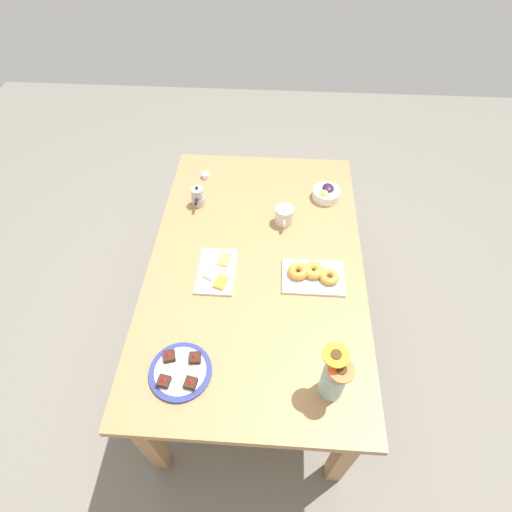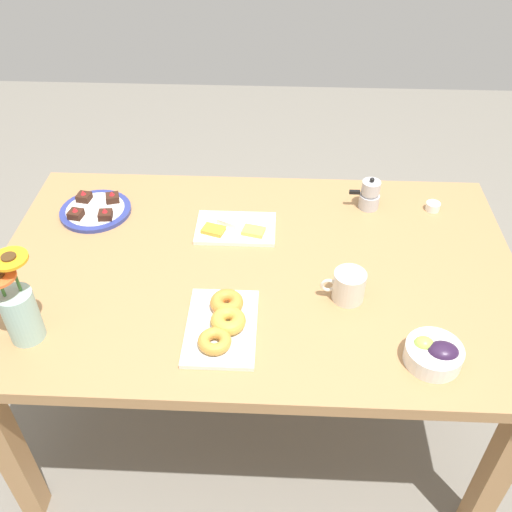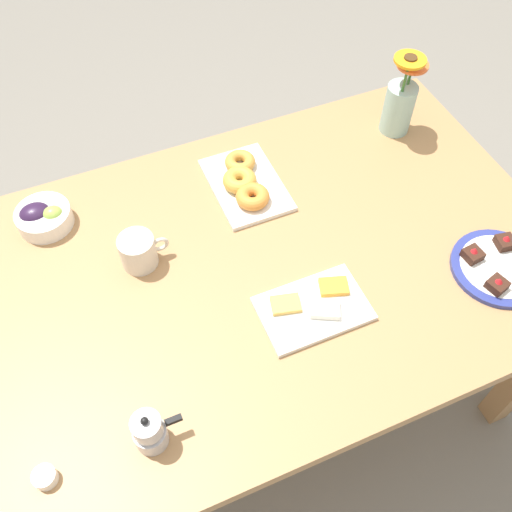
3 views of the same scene
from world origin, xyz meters
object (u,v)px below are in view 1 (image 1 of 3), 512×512
coffee_mug (284,215)px  dessert_plate (180,371)px  dining_table (256,272)px  flower_vase (333,380)px  cheese_platter (217,271)px  moka_pot (198,197)px  croissant_platter (313,275)px  jam_cup_honey (206,175)px  grape_bowl (326,193)px

coffee_mug → dessert_plate: size_ratio=0.53×
dining_table → flower_vase: flower_vase is taller
coffee_mug → cheese_platter: size_ratio=0.49×
dining_table → moka_pot: moka_pot is taller
cheese_platter → croissant_platter: croissant_platter is taller
croissant_platter → jam_cup_honey: (-0.67, -0.58, -0.01)m
coffee_mug → moka_pot: size_ratio=1.07×
coffee_mug → flower_vase: flower_vase is taller
flower_vase → grape_bowl: bearing=178.0°
cheese_platter → coffee_mug: bearing=139.0°
dining_table → moka_pot: (-0.37, -0.33, 0.13)m
dining_table → jam_cup_honey: jam_cup_honey is taller
dining_table → grape_bowl: grape_bowl is taller
dessert_plate → moka_pot: moka_pot is taller
coffee_mug → cheese_platter: coffee_mug is taller
cheese_platter → flower_vase: size_ratio=0.97×
dining_table → cheese_platter: bearing=-66.2°
grape_bowl → flower_vase: size_ratio=0.54×
moka_pot → flower_vase: bearing=33.4°
flower_vase → croissant_platter: bearing=-174.5°
cheese_platter → croissant_platter: bearing=90.0°
coffee_mug → croissant_platter: bearing=21.5°
cheese_platter → moka_pot: size_ratio=2.18×
croissant_platter → jam_cup_honey: 0.89m
coffee_mug → croissant_platter: 0.37m
cheese_platter → jam_cup_honey: bearing=-167.7°
grape_bowl → cheese_platter: 0.76m
jam_cup_honey → dessert_plate: dessert_plate is taller
moka_pot → cheese_platter: bearing=18.8°
coffee_mug → flower_vase: size_ratio=0.47×
coffee_mug → dessert_plate: 0.91m
dining_table → croissant_platter: bearing=73.5°
grape_bowl → moka_pot: bearing=-82.1°
dessert_plate → coffee_mug: bearing=155.5°
cheese_platter → jam_cup_honey: size_ratio=5.42×
coffee_mug → grape_bowl: coffee_mug is taller
cheese_platter → flower_vase: bearing=43.2°
grape_bowl → cheese_platter: size_ratio=0.56×
croissant_platter → jam_cup_honey: size_ratio=5.83×
coffee_mug → cheese_platter: (0.34, -0.30, -0.04)m
grape_bowl → dessert_plate: 1.19m
coffee_mug → dessert_plate: (0.83, -0.38, -0.04)m
dining_table → dessert_plate: bearing=-24.2°
cheese_platter → croissant_platter: size_ratio=0.93×
dessert_plate → croissant_platter: bearing=133.4°
jam_cup_honey → cheese_platter: bearing=12.3°
flower_vase → dining_table: bearing=-152.4°
dessert_plate → flower_vase: flower_vase is taller
cheese_platter → moka_pot: (-0.45, -0.15, 0.04)m
cheese_platter → dessert_plate: size_ratio=1.08×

